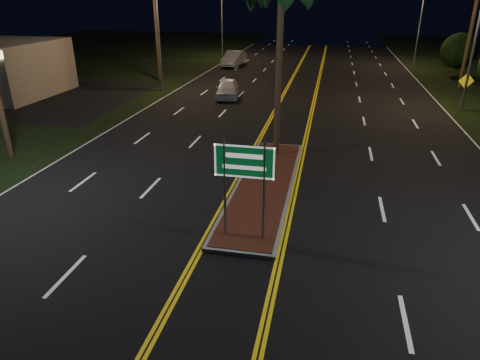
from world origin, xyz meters
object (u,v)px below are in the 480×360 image
(car_near, at_px, (227,87))
(streetlight_right_far, at_px, (418,10))
(median_island, at_px, (264,185))
(streetlight_right_mid, at_px, (473,21))
(streetlight_left_far, at_px, (225,8))
(shrub_far, at_px, (459,51))
(streetlight_left_mid, at_px, (162,16))
(car_far, at_px, (234,57))
(highway_sign, at_px, (244,171))
(warning_sign, at_px, (465,86))

(car_near, bearing_deg, streetlight_right_far, 40.99)
(median_island, bearing_deg, streetlight_right_mid, 54.72)
(streetlight_right_mid, distance_m, car_near, 16.60)
(streetlight_left_far, distance_m, streetlight_right_mid, 30.57)
(streetlight_right_mid, bearing_deg, shrub_far, 77.18)
(median_island, height_order, streetlight_left_mid, streetlight_left_mid)
(median_island, distance_m, streetlight_right_mid, 19.20)
(shrub_far, relative_size, car_far, 0.72)
(streetlight_right_mid, bearing_deg, streetlight_left_far, 133.97)
(median_island, height_order, car_near, car_near)
(highway_sign, distance_m, streetlight_right_far, 40.74)
(streetlight_left_mid, xyz_separation_m, streetlight_right_mid, (21.23, -2.00, 0.00))
(car_near, distance_m, warning_sign, 16.29)
(streetlight_right_mid, bearing_deg, car_far, 139.90)
(median_island, relative_size, car_far, 1.87)
(streetlight_left_far, bearing_deg, car_near, -75.93)
(highway_sign, relative_size, warning_sign, 1.30)
(highway_sign, height_order, streetlight_left_far, streetlight_left_far)
(median_island, xyz_separation_m, car_near, (-5.25, 15.62, 0.71))
(streetlight_right_far, relative_size, car_far, 1.64)
(streetlight_right_far, height_order, warning_sign, streetlight_right_far)
(shrub_far, bearing_deg, streetlight_left_far, 161.86)
(median_island, relative_size, streetlight_right_mid, 1.14)
(warning_sign, bearing_deg, car_far, 124.93)
(streetlight_right_far, distance_m, warning_sign, 20.32)
(shrub_far, xyz_separation_m, car_near, (-19.05, -13.38, -1.54))
(warning_sign, bearing_deg, car_near, 162.41)
(streetlight_left_far, distance_m, car_far, 8.18)
(median_island, xyz_separation_m, warning_sign, (11.01, 15.09, 1.52))
(car_near, height_order, car_far, car_far)
(highway_sign, distance_m, streetlight_left_mid, 23.93)
(shrub_far, bearing_deg, warning_sign, -101.35)
(shrub_far, relative_size, warning_sign, 1.60)
(streetlight_left_far, distance_m, shrub_far, 25.90)
(streetlight_left_mid, bearing_deg, streetlight_right_far, 40.30)
(streetlight_right_far, bearing_deg, streetlight_left_mid, -139.70)
(highway_sign, xyz_separation_m, streetlight_right_mid, (10.61, 19.20, 3.25))
(streetlight_left_far, bearing_deg, highway_sign, -75.56)
(median_island, bearing_deg, car_near, 108.59)
(streetlight_left_far, bearing_deg, streetlight_left_mid, -90.00)
(streetlight_left_far, height_order, car_near, streetlight_left_far)
(streetlight_left_far, distance_m, car_near, 22.57)
(streetlight_left_far, height_order, streetlight_right_far, same)
(car_near, bearing_deg, streetlight_right_mid, -11.94)
(streetlight_left_mid, height_order, streetlight_right_far, same)
(shrub_far, xyz_separation_m, warning_sign, (-2.79, -13.91, -0.73))
(highway_sign, bearing_deg, streetlight_left_far, 104.44)
(highway_sign, xyz_separation_m, streetlight_right_far, (10.61, 39.20, 3.25))
(median_island, height_order, shrub_far, shrub_far)
(median_island, height_order, streetlight_right_far, streetlight_right_far)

